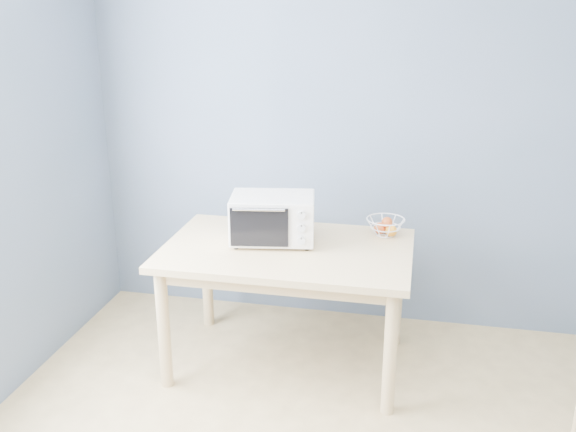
# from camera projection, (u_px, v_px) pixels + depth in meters

# --- Properties ---
(room) EXTENTS (4.01, 4.51, 2.61)m
(room) POSITION_uv_depth(u_px,v_px,m) (365.00, 274.00, 1.93)
(room) COLOR tan
(room) RESTS_ON ground
(dining_table) EXTENTS (1.40, 0.90, 0.75)m
(dining_table) POSITION_uv_depth(u_px,v_px,m) (287.00, 263.00, 3.67)
(dining_table) COLOR #E0C286
(dining_table) RESTS_ON ground
(toaster_oven) EXTENTS (0.52, 0.41, 0.28)m
(toaster_oven) POSITION_uv_depth(u_px,v_px,m) (269.00, 218.00, 3.67)
(toaster_oven) COLOR white
(toaster_oven) RESTS_ON dining_table
(fruit_basket) EXTENTS (0.28, 0.28, 0.12)m
(fruit_basket) POSITION_uv_depth(u_px,v_px,m) (386.00, 226.00, 3.79)
(fruit_basket) COLOR white
(fruit_basket) RESTS_ON dining_table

